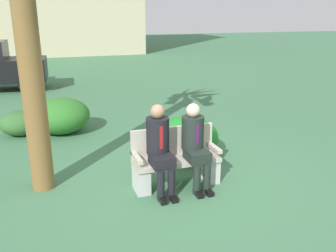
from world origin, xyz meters
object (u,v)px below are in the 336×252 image
shrub_near_bench (186,138)px  shrub_mid_lawn (61,116)px  seated_man_right (195,141)px  park_bench (175,161)px  seated_man_left (160,145)px  shrub_far_lawn (20,123)px

shrub_near_bench → shrub_mid_lawn: size_ratio=0.96×
seated_man_right → park_bench: bearing=155.7°
park_bench → seated_man_right: 0.44m
park_bench → shrub_mid_lawn: (-1.52, 3.20, 0.00)m
seated_man_right → shrub_mid_lawn: 3.78m
seated_man_right → shrub_near_bench: 1.18m
seated_man_left → shrub_far_lawn: bearing=121.0°
park_bench → shrub_far_lawn: (-2.38, 3.35, -0.12)m
shrub_near_bench → shrub_mid_lawn: bearing=133.1°
shrub_near_bench → shrub_far_lawn: 3.78m
park_bench → shrub_far_lawn: bearing=125.3°
seated_man_left → seated_man_right: 0.56m
park_bench → seated_man_right: (0.26, -0.12, 0.33)m
shrub_near_bench → shrub_far_lawn: shrub_near_bench is taller
park_bench → shrub_near_bench: bearing=60.0°
shrub_far_lawn → seated_man_left: bearing=-59.0°
seated_man_left → shrub_mid_lawn: (-1.23, 3.31, -0.34)m
seated_man_right → shrub_near_bench: (0.30, 1.09, -0.34)m
seated_man_right → shrub_far_lawn: 4.38m
park_bench → seated_man_right: size_ratio=1.03×
shrub_mid_lawn → shrub_far_lawn: size_ratio=1.46×
shrub_far_lawn → park_bench: bearing=-54.7°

